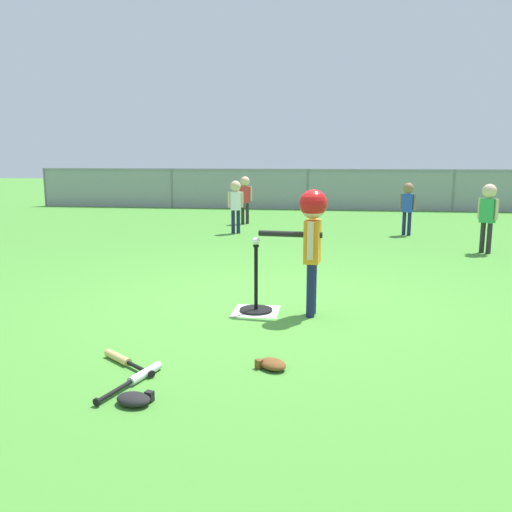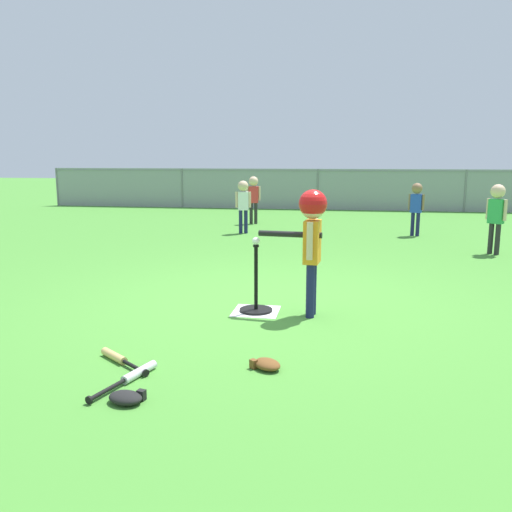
{
  "view_description": "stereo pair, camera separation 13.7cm",
  "coord_description": "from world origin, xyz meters",
  "px_view_note": "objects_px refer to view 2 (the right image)",
  "views": [
    {
      "loc": [
        0.62,
        -5.31,
        1.48
      ],
      "look_at": [
        -0.06,
        -0.35,
        0.55
      ],
      "focal_mm": 37.39,
      "sensor_mm": 36.0,
      "label": 1
    },
    {
      "loc": [
        0.76,
        -5.29,
        1.48
      ],
      "look_at": [
        -0.06,
        -0.35,
        0.55
      ],
      "focal_mm": 37.39,
      "sensor_mm": 36.0,
      "label": 2
    }
  ],
  "objects_px": {
    "spare_bat_wood": "(118,358)",
    "glove_by_plate": "(126,398)",
    "fielder_deep_right": "(416,202)",
    "spare_bat_silver": "(133,376)",
    "batting_tee": "(256,301)",
    "baseball_on_tee": "(256,241)",
    "fielder_near_left": "(253,193)",
    "fielder_near_right": "(243,200)",
    "fielder_deep_center": "(497,210)",
    "glove_near_bats": "(267,364)",
    "batter_child": "(312,227)"
  },
  "relations": [
    {
      "from": "spare_bat_wood",
      "to": "glove_by_plate",
      "type": "relative_size",
      "value": 1.98
    },
    {
      "from": "fielder_deep_right",
      "to": "spare_bat_silver",
      "type": "distance_m",
      "value": 7.72
    },
    {
      "from": "spare_bat_silver",
      "to": "fielder_deep_right",
      "type": "bearing_deg",
      "value": 69.34
    },
    {
      "from": "batting_tee",
      "to": "baseball_on_tee",
      "type": "distance_m",
      "value": 0.59
    },
    {
      "from": "fielder_near_left",
      "to": "fielder_near_right",
      "type": "bearing_deg",
      "value": -87.84
    },
    {
      "from": "fielder_deep_center",
      "to": "fielder_near_right",
      "type": "bearing_deg",
      "value": 159.1
    },
    {
      "from": "baseball_on_tee",
      "to": "fielder_deep_right",
      "type": "xyz_separation_m",
      "value": [
        2.16,
        5.47,
        -0.05
      ]
    },
    {
      "from": "batting_tee",
      "to": "glove_by_plate",
      "type": "height_order",
      "value": "batting_tee"
    },
    {
      "from": "baseball_on_tee",
      "to": "fielder_deep_center",
      "type": "bearing_deg",
      "value": 49.61
    },
    {
      "from": "glove_near_bats",
      "to": "batter_child",
      "type": "bearing_deg",
      "value": 80.69
    },
    {
      "from": "fielder_deep_center",
      "to": "fielder_near_left",
      "type": "xyz_separation_m",
      "value": [
        -4.3,
        3.16,
        -0.01
      ]
    },
    {
      "from": "batting_tee",
      "to": "fielder_near_left",
      "type": "distance_m",
      "value": 6.94
    },
    {
      "from": "batting_tee",
      "to": "spare_bat_wood",
      "type": "relative_size",
      "value": 1.31
    },
    {
      "from": "batting_tee",
      "to": "fielder_near_left",
      "type": "bearing_deg",
      "value": 99.88
    },
    {
      "from": "spare_bat_wood",
      "to": "glove_near_bats",
      "type": "relative_size",
      "value": 1.85
    },
    {
      "from": "fielder_deep_center",
      "to": "spare_bat_silver",
      "type": "xyz_separation_m",
      "value": [
        -3.67,
        -5.4,
        -0.66
      ]
    },
    {
      "from": "fielder_near_left",
      "to": "spare_bat_wood",
      "type": "height_order",
      "value": "fielder_near_left"
    },
    {
      "from": "baseball_on_tee",
      "to": "spare_bat_wood",
      "type": "bearing_deg",
      "value": -118.26
    },
    {
      "from": "fielder_near_left",
      "to": "glove_by_plate",
      "type": "height_order",
      "value": "fielder_near_left"
    },
    {
      "from": "fielder_near_right",
      "to": "fielder_deep_center",
      "type": "xyz_separation_m",
      "value": [
        4.24,
        -1.62,
        0.03
      ]
    },
    {
      "from": "batter_child",
      "to": "spare_bat_wood",
      "type": "bearing_deg",
      "value": -133.1
    },
    {
      "from": "glove_near_bats",
      "to": "fielder_deep_right",
      "type": "bearing_deg",
      "value": 74.91
    },
    {
      "from": "baseball_on_tee",
      "to": "spare_bat_wood",
      "type": "relative_size",
      "value": 0.15
    },
    {
      "from": "baseball_on_tee",
      "to": "glove_near_bats",
      "type": "xyz_separation_m",
      "value": [
        0.31,
        -1.4,
        -0.66
      ]
    },
    {
      "from": "fielder_near_left",
      "to": "spare_bat_wood",
      "type": "xyz_separation_m",
      "value": [
        0.4,
        -8.27,
        -0.65
      ]
    },
    {
      "from": "batting_tee",
      "to": "spare_bat_wood",
      "type": "xyz_separation_m",
      "value": [
        -0.78,
        -1.46,
        -0.07
      ]
    },
    {
      "from": "fielder_deep_center",
      "to": "baseball_on_tee",
      "type": "bearing_deg",
      "value": -130.39
    },
    {
      "from": "batter_child",
      "to": "fielder_deep_center",
      "type": "distance_m",
      "value": 4.53
    },
    {
      "from": "fielder_deep_right",
      "to": "fielder_near_right",
      "type": "height_order",
      "value": "fielder_near_right"
    },
    {
      "from": "spare_bat_silver",
      "to": "glove_by_plate",
      "type": "bearing_deg",
      "value": -74.37
    },
    {
      "from": "baseball_on_tee",
      "to": "fielder_near_right",
      "type": "xyz_separation_m",
      "value": [
        -1.13,
        5.28,
        -0.03
      ]
    },
    {
      "from": "batting_tee",
      "to": "fielder_near_right",
      "type": "distance_m",
      "value": 5.43
    },
    {
      "from": "batting_tee",
      "to": "fielder_near_right",
      "type": "bearing_deg",
      "value": 102.07
    },
    {
      "from": "batter_child",
      "to": "glove_near_bats",
      "type": "xyz_separation_m",
      "value": [
        -0.22,
        -1.35,
        -0.82
      ]
    },
    {
      "from": "fielder_near_right",
      "to": "fielder_deep_center",
      "type": "distance_m",
      "value": 4.54
    },
    {
      "from": "fielder_deep_right",
      "to": "fielder_near_left",
      "type": "relative_size",
      "value": 0.95
    },
    {
      "from": "fielder_deep_center",
      "to": "spare_bat_silver",
      "type": "relative_size",
      "value": 1.7
    },
    {
      "from": "batting_tee",
      "to": "baseball_on_tee",
      "type": "height_order",
      "value": "baseball_on_tee"
    },
    {
      "from": "fielder_deep_right",
      "to": "glove_near_bats",
      "type": "relative_size",
      "value": 3.71
    },
    {
      "from": "spare_bat_wood",
      "to": "glove_near_bats",
      "type": "bearing_deg",
      "value": 2.84
    },
    {
      "from": "glove_by_plate",
      "to": "glove_near_bats",
      "type": "bearing_deg",
      "value": 40.87
    },
    {
      "from": "baseball_on_tee",
      "to": "batter_child",
      "type": "xyz_separation_m",
      "value": [
        0.53,
        -0.05,
        0.16
      ]
    },
    {
      "from": "fielder_near_right",
      "to": "batting_tee",
      "type": "bearing_deg",
      "value": -77.93
    },
    {
      "from": "batter_child",
      "to": "fielder_deep_center",
      "type": "height_order",
      "value": "batter_child"
    },
    {
      "from": "fielder_deep_right",
      "to": "fielder_near_left",
      "type": "bearing_deg",
      "value": 158.02
    },
    {
      "from": "batter_child",
      "to": "spare_bat_silver",
      "type": "xyz_separation_m",
      "value": [
        -1.08,
        -1.68,
        -0.82
      ]
    },
    {
      "from": "batting_tee",
      "to": "spare_bat_silver",
      "type": "distance_m",
      "value": 1.82
    },
    {
      "from": "fielder_near_left",
      "to": "spare_bat_silver",
      "type": "xyz_separation_m",
      "value": [
        0.63,
        -8.55,
        -0.65
      ]
    },
    {
      "from": "fielder_near_left",
      "to": "spare_bat_wood",
      "type": "bearing_deg",
      "value": -87.2
    },
    {
      "from": "batting_tee",
      "to": "glove_near_bats",
      "type": "bearing_deg",
      "value": -77.6
    }
  ]
}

